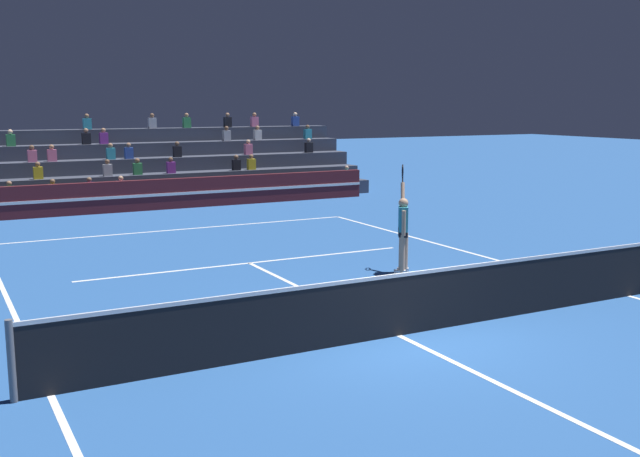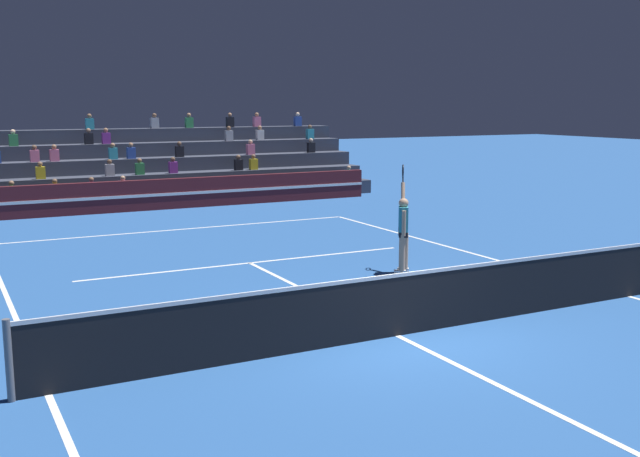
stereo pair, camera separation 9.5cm
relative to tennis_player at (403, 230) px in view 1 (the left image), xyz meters
The scene contains 7 objects.
ground_plane 4.79m from the tennis_player, 124.83° to the right, with size 120.00×120.00×0.00m, color #285699.
court_lines 4.79m from the tennis_player, 124.83° to the right, with size 11.10×23.90×0.01m.
tennis_net 4.71m from the tennis_player, 124.83° to the right, with size 12.00×0.10×1.10m.
sponsor_banner_wall 12.88m from the tennis_player, 102.02° to the left, with size 18.00×0.26×1.10m.
bleacher_stand 16.61m from the tennis_player, 99.29° to the left, with size 20.04×4.75×3.38m.
tennis_player is the anchor object (origin of this frame).
tennis_ball 1.25m from the tennis_player, 156.24° to the right, with size 0.07×0.07×0.07m, color #C6DB33.
Camera 1 is at (-6.74, -9.92, 3.81)m, focal length 42.00 mm.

